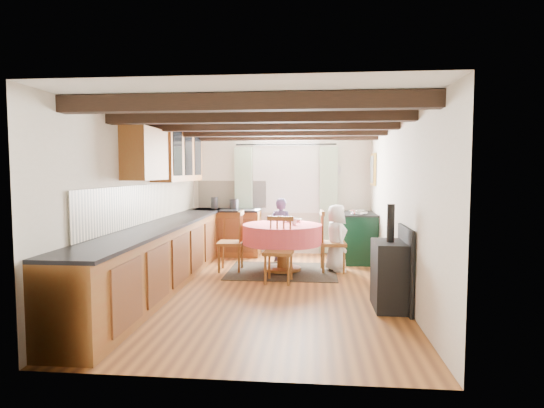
# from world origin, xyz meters

# --- Properties ---
(floor) EXTENTS (3.60, 5.50, 0.00)m
(floor) POSITION_xyz_m (0.00, 0.00, 0.00)
(floor) COLOR #A3612B
(floor) RESTS_ON ground
(ceiling) EXTENTS (3.60, 5.50, 0.00)m
(ceiling) POSITION_xyz_m (0.00, 0.00, 2.40)
(ceiling) COLOR white
(ceiling) RESTS_ON ground
(wall_back) EXTENTS (3.60, 0.00, 2.40)m
(wall_back) POSITION_xyz_m (0.00, 2.75, 1.20)
(wall_back) COLOR silver
(wall_back) RESTS_ON ground
(wall_front) EXTENTS (3.60, 0.00, 2.40)m
(wall_front) POSITION_xyz_m (0.00, -2.75, 1.20)
(wall_front) COLOR silver
(wall_front) RESTS_ON ground
(wall_left) EXTENTS (0.00, 5.50, 2.40)m
(wall_left) POSITION_xyz_m (-1.80, 0.00, 1.20)
(wall_left) COLOR silver
(wall_left) RESTS_ON ground
(wall_right) EXTENTS (0.00, 5.50, 2.40)m
(wall_right) POSITION_xyz_m (1.80, 0.00, 1.20)
(wall_right) COLOR silver
(wall_right) RESTS_ON ground
(beam_a) EXTENTS (3.60, 0.16, 0.16)m
(beam_a) POSITION_xyz_m (0.00, -2.00, 2.31)
(beam_a) COLOR black
(beam_a) RESTS_ON ceiling
(beam_b) EXTENTS (3.60, 0.16, 0.16)m
(beam_b) POSITION_xyz_m (0.00, -1.00, 2.31)
(beam_b) COLOR black
(beam_b) RESTS_ON ceiling
(beam_c) EXTENTS (3.60, 0.16, 0.16)m
(beam_c) POSITION_xyz_m (0.00, 0.00, 2.31)
(beam_c) COLOR black
(beam_c) RESTS_ON ceiling
(beam_d) EXTENTS (3.60, 0.16, 0.16)m
(beam_d) POSITION_xyz_m (0.00, 1.00, 2.31)
(beam_d) COLOR black
(beam_d) RESTS_ON ceiling
(beam_e) EXTENTS (3.60, 0.16, 0.16)m
(beam_e) POSITION_xyz_m (0.00, 2.00, 2.31)
(beam_e) COLOR black
(beam_e) RESTS_ON ceiling
(splash_left) EXTENTS (0.02, 4.50, 0.55)m
(splash_left) POSITION_xyz_m (-1.78, 0.30, 1.20)
(splash_left) COLOR beige
(splash_left) RESTS_ON wall_left
(splash_back) EXTENTS (1.40, 0.02, 0.55)m
(splash_back) POSITION_xyz_m (-1.00, 2.73, 1.20)
(splash_back) COLOR beige
(splash_back) RESTS_ON wall_back
(base_cabinet_left) EXTENTS (0.60, 5.30, 0.88)m
(base_cabinet_left) POSITION_xyz_m (-1.50, 0.00, 0.44)
(base_cabinet_left) COLOR brown
(base_cabinet_left) RESTS_ON floor
(base_cabinet_back) EXTENTS (1.30, 0.60, 0.88)m
(base_cabinet_back) POSITION_xyz_m (-1.05, 2.45, 0.44)
(base_cabinet_back) COLOR brown
(base_cabinet_back) RESTS_ON floor
(worktop_left) EXTENTS (0.64, 5.30, 0.04)m
(worktop_left) POSITION_xyz_m (-1.48, 0.00, 0.90)
(worktop_left) COLOR black
(worktop_left) RESTS_ON base_cabinet_left
(worktop_back) EXTENTS (1.30, 0.64, 0.04)m
(worktop_back) POSITION_xyz_m (-1.05, 2.43, 0.90)
(worktop_back) COLOR black
(worktop_back) RESTS_ON base_cabinet_back
(wall_cabinet_glass) EXTENTS (0.34, 1.80, 0.90)m
(wall_cabinet_glass) POSITION_xyz_m (-1.63, 1.20, 1.95)
(wall_cabinet_glass) COLOR brown
(wall_cabinet_glass) RESTS_ON wall_left
(wall_cabinet_solid) EXTENTS (0.34, 0.90, 0.70)m
(wall_cabinet_solid) POSITION_xyz_m (-1.63, -0.30, 1.90)
(wall_cabinet_solid) COLOR brown
(wall_cabinet_solid) RESTS_ON wall_left
(window_frame) EXTENTS (1.34, 0.03, 1.54)m
(window_frame) POSITION_xyz_m (0.10, 2.73, 1.60)
(window_frame) COLOR white
(window_frame) RESTS_ON wall_back
(window_pane) EXTENTS (1.20, 0.01, 1.40)m
(window_pane) POSITION_xyz_m (0.10, 2.74, 1.60)
(window_pane) COLOR white
(window_pane) RESTS_ON wall_back
(curtain_left) EXTENTS (0.35, 0.10, 2.10)m
(curtain_left) POSITION_xyz_m (-0.75, 2.65, 1.10)
(curtain_left) COLOR beige
(curtain_left) RESTS_ON wall_back
(curtain_right) EXTENTS (0.35, 0.10, 2.10)m
(curtain_right) POSITION_xyz_m (0.95, 2.65, 1.10)
(curtain_right) COLOR beige
(curtain_right) RESTS_ON wall_back
(curtain_rod) EXTENTS (2.00, 0.03, 0.03)m
(curtain_rod) POSITION_xyz_m (0.10, 2.65, 2.20)
(curtain_rod) COLOR black
(curtain_rod) RESTS_ON wall_back
(wall_picture) EXTENTS (0.04, 0.50, 0.60)m
(wall_picture) POSITION_xyz_m (1.77, 2.30, 1.70)
(wall_picture) COLOR gold
(wall_picture) RESTS_ON wall_right
(wall_plate) EXTENTS (0.30, 0.02, 0.30)m
(wall_plate) POSITION_xyz_m (1.05, 2.72, 1.70)
(wall_plate) COLOR silver
(wall_plate) RESTS_ON wall_back
(rug) EXTENTS (1.79, 1.39, 0.01)m
(rug) POSITION_xyz_m (0.14, 1.09, 0.01)
(rug) COLOR black
(rug) RESTS_ON floor
(dining_table) EXTENTS (1.31, 1.31, 0.79)m
(dining_table) POSITION_xyz_m (0.14, 1.09, 0.40)
(dining_table) COLOR #CE3A60
(dining_table) RESTS_ON floor
(chair_near) EXTENTS (0.46, 0.48, 0.99)m
(chair_near) POSITION_xyz_m (0.14, 0.37, 0.49)
(chair_near) COLOR brown
(chair_near) RESTS_ON floor
(chair_left) EXTENTS (0.46, 0.44, 1.01)m
(chair_left) POSITION_xyz_m (-0.72, 1.07, 0.51)
(chair_left) COLOR brown
(chair_left) RESTS_ON floor
(chair_right) EXTENTS (0.49, 0.47, 1.02)m
(chair_right) POSITION_xyz_m (0.98, 1.17, 0.51)
(chair_right) COLOR brown
(chair_right) RESTS_ON floor
(aga_range) EXTENTS (0.64, 1.00, 0.92)m
(aga_range) POSITION_xyz_m (1.47, 2.07, 0.46)
(aga_range) COLOR black
(aga_range) RESTS_ON floor
(cast_iron_stove) EXTENTS (0.38, 0.64, 1.27)m
(cast_iron_stove) POSITION_xyz_m (1.58, -0.75, 0.64)
(cast_iron_stove) COLOR black
(cast_iron_stove) RESTS_ON floor
(child_far) EXTENTS (0.49, 0.39, 1.18)m
(child_far) POSITION_xyz_m (0.06, 1.91, 0.59)
(child_far) COLOR #383358
(child_far) RESTS_ON floor
(child_right) EXTENTS (0.48, 0.62, 1.12)m
(child_right) POSITION_xyz_m (1.04, 1.22, 0.56)
(child_right) COLOR white
(child_right) RESTS_ON floor
(bowl_a) EXTENTS (0.24, 0.24, 0.05)m
(bowl_a) POSITION_xyz_m (0.35, 1.50, 0.82)
(bowl_a) COLOR silver
(bowl_a) RESTS_ON dining_table
(bowl_b) EXTENTS (0.25, 0.25, 0.07)m
(bowl_b) POSITION_xyz_m (0.26, 1.46, 0.82)
(bowl_b) COLOR silver
(bowl_b) RESTS_ON dining_table
(cup) EXTENTS (0.15, 0.15, 0.10)m
(cup) POSITION_xyz_m (0.34, 1.06, 0.84)
(cup) COLOR silver
(cup) RESTS_ON dining_table
(canister_tall) EXTENTS (0.14, 0.14, 0.24)m
(canister_tall) POSITION_xyz_m (-1.30, 2.42, 1.04)
(canister_tall) COLOR #262628
(canister_tall) RESTS_ON worktop_back
(canister_wide) EXTENTS (0.18, 0.18, 0.20)m
(canister_wide) POSITION_xyz_m (-0.90, 2.42, 1.02)
(canister_wide) COLOR #262628
(canister_wide) RESTS_ON worktop_back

